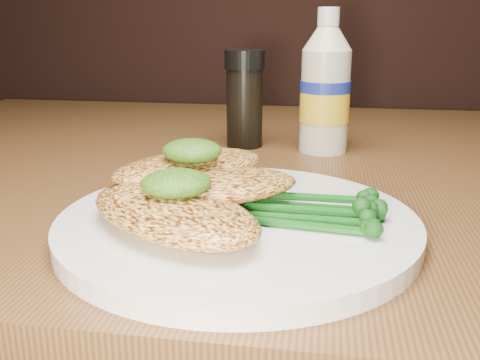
# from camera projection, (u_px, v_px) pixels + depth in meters

# --- Properties ---
(plate) EXTENTS (0.28, 0.28, 0.01)m
(plate) POSITION_uv_depth(u_px,v_px,m) (238.00, 224.00, 0.43)
(plate) COLOR white
(plate) RESTS_ON dining_table
(chicken_front) EXTENTS (0.18, 0.17, 0.03)m
(chicken_front) POSITION_uv_depth(u_px,v_px,m) (172.00, 212.00, 0.39)
(chicken_front) COLOR #F5AF4E
(chicken_front) RESTS_ON plate
(chicken_mid) EXTENTS (0.17, 0.14, 0.02)m
(chicken_mid) POSITION_uv_depth(u_px,v_px,m) (205.00, 187.00, 0.43)
(chicken_mid) COLOR #F5AF4E
(chicken_mid) RESTS_ON plate
(chicken_back) EXTENTS (0.15, 0.15, 0.02)m
(chicken_back) POSITION_uv_depth(u_px,v_px,m) (190.00, 166.00, 0.46)
(chicken_back) COLOR #F5AF4E
(chicken_back) RESTS_ON plate
(pesto_front) EXTENTS (0.07, 0.06, 0.02)m
(pesto_front) POSITION_uv_depth(u_px,v_px,m) (176.00, 183.00, 0.39)
(pesto_front) COLOR #103508
(pesto_front) RESTS_ON chicken_front
(pesto_back) EXTENTS (0.05, 0.05, 0.02)m
(pesto_back) POSITION_uv_depth(u_px,v_px,m) (192.00, 151.00, 0.44)
(pesto_back) COLOR #103508
(pesto_back) RESTS_ON chicken_back
(broccolini_bundle) EXTENTS (0.16, 0.14, 0.02)m
(broccolini_bundle) POSITION_uv_depth(u_px,v_px,m) (303.00, 205.00, 0.42)
(broccolini_bundle) COLOR #114F14
(broccolini_bundle) RESTS_ON plate
(mayo_bottle) EXTENTS (0.08, 0.08, 0.18)m
(mayo_bottle) POSITION_uv_depth(u_px,v_px,m) (326.00, 82.00, 0.67)
(mayo_bottle) COLOR beige
(mayo_bottle) RESTS_ON dining_table
(pepper_grinder) EXTENTS (0.05, 0.05, 0.13)m
(pepper_grinder) POSITION_uv_depth(u_px,v_px,m) (245.00, 99.00, 0.70)
(pepper_grinder) COLOR black
(pepper_grinder) RESTS_ON dining_table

